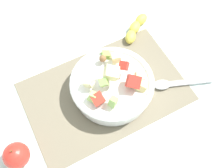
% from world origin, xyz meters
% --- Properties ---
extents(ground_plane, '(2.40, 2.40, 0.00)m').
position_xyz_m(ground_plane, '(0.00, 0.00, 0.00)').
color(ground_plane, silver).
extents(placemat, '(0.50, 0.33, 0.01)m').
position_xyz_m(placemat, '(0.00, 0.00, 0.00)').
color(placemat, '#756B56').
rests_on(placemat, ground_plane).
extents(salad_bowl, '(0.26, 0.26, 0.14)m').
position_xyz_m(salad_bowl, '(0.02, -0.01, 0.05)').
color(salad_bowl, white).
rests_on(salad_bowl, placemat).
extents(serving_spoon, '(0.20, 0.10, 0.01)m').
position_xyz_m(serving_spoon, '(0.21, -0.08, 0.01)').
color(serving_spoon, '#B7B7BC').
rests_on(serving_spoon, placemat).
extents(whole_apple, '(0.07, 0.07, 0.09)m').
position_xyz_m(whole_apple, '(-0.31, -0.08, 0.04)').
color(whole_apple, red).
rests_on(whole_apple, ground_plane).
extents(banana_whole, '(0.14, 0.11, 0.04)m').
position_xyz_m(banana_whole, '(0.21, 0.17, 0.02)').
color(banana_whole, yellow).
rests_on(banana_whole, ground_plane).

